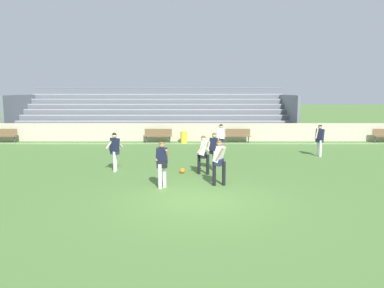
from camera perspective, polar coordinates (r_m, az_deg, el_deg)
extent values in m
plane|color=#517A38|center=(11.86, 1.03, -8.61)|extent=(160.00, 160.00, 0.00)
cube|color=white|center=(24.03, 0.60, 0.04)|extent=(44.00, 0.12, 0.01)
cube|color=beige|center=(25.21, 0.58, 1.82)|extent=(48.00, 0.16, 1.22)
cube|color=#B2B2B7|center=(26.20, -6.11, 1.53)|extent=(20.74, 0.36, 0.08)
cube|color=slate|center=(26.03, -6.15, 1.05)|extent=(20.74, 0.04, 0.39)
cube|color=#B2B2B7|center=(26.92, -5.95, 2.53)|extent=(20.74, 0.36, 0.08)
cube|color=slate|center=(26.74, -5.99, 2.08)|extent=(20.74, 0.04, 0.39)
cube|color=#B2B2B7|center=(27.64, -5.79, 3.49)|extent=(20.74, 0.36, 0.08)
cube|color=slate|center=(27.46, -5.83, 3.05)|extent=(20.74, 0.04, 0.39)
cube|color=#B2B2B7|center=(28.37, -5.64, 4.39)|extent=(20.74, 0.36, 0.08)
cube|color=slate|center=(28.19, -5.68, 3.97)|extent=(20.74, 0.04, 0.39)
cube|color=#B2B2B7|center=(29.11, -5.50, 5.25)|extent=(20.74, 0.36, 0.08)
cube|color=slate|center=(28.92, -5.54, 4.85)|extent=(20.74, 0.04, 0.39)
cube|color=#B2B2B7|center=(29.86, -5.37, 6.07)|extent=(20.74, 0.36, 0.08)
cube|color=slate|center=(29.67, -5.40, 5.68)|extent=(20.74, 0.04, 0.39)
cube|color=#B2B2B7|center=(30.61, -5.24, 6.85)|extent=(20.74, 0.36, 0.08)
cube|color=slate|center=(30.41, -5.27, 6.47)|extent=(20.74, 0.04, 0.39)
cube|color=#B2B2B7|center=(31.36, -5.12, 7.59)|extent=(20.74, 0.36, 0.08)
cube|color=slate|center=(31.17, -5.14, 7.23)|extent=(20.74, 0.04, 0.39)
cube|color=slate|center=(31.48, -24.55, 4.07)|extent=(0.20, 5.73, 3.08)
cube|color=slate|center=(29.55, 14.72, 4.32)|extent=(0.20, 5.73, 3.08)
cylinder|color=slate|center=(31.61, -5.09, 8.59)|extent=(20.74, 0.06, 0.06)
cube|color=brown|center=(24.58, -5.06, 1.25)|extent=(1.80, 0.40, 0.06)
cube|color=brown|center=(24.73, -5.03, 1.87)|extent=(1.80, 0.05, 0.40)
cylinder|color=#47474C|center=(24.69, -6.85, 0.73)|extent=(0.07, 0.07, 0.45)
cylinder|color=#47474C|center=(24.55, -3.24, 0.73)|extent=(0.07, 0.07, 0.45)
cylinder|color=#47474C|center=(27.34, 26.51, 0.64)|extent=(0.07, 0.07, 0.45)
cube|color=brown|center=(24.66, 7.07, 1.24)|extent=(1.80, 0.40, 0.06)
cube|color=brown|center=(24.80, 7.03, 1.86)|extent=(1.80, 0.05, 0.40)
cylinder|color=#47474C|center=(24.60, 5.26, 0.72)|extent=(0.07, 0.07, 0.45)
cylinder|color=#47474C|center=(24.79, 8.85, 0.72)|extent=(0.07, 0.07, 0.45)
cube|color=brown|center=(27.49, -26.91, 1.13)|extent=(1.80, 0.40, 0.06)
cube|color=brown|center=(27.63, -26.78, 1.69)|extent=(1.80, 0.05, 0.40)
cylinder|color=#47474C|center=(27.17, -25.42, 0.67)|extent=(0.07, 0.07, 0.45)
cylinder|color=yellow|center=(24.39, -1.07, 1.06)|extent=(0.45, 0.45, 0.76)
cylinder|color=black|center=(15.27, 2.61, -3.19)|extent=(0.13, 0.13, 0.83)
cylinder|color=black|center=(15.34, 1.26, -3.12)|extent=(0.13, 0.13, 0.83)
cube|color=black|center=(15.23, 1.94, -1.71)|extent=(0.28, 0.39, 0.24)
cube|color=white|center=(15.18, 1.95, -0.59)|extent=(0.40, 0.43, 0.59)
cylinder|color=beige|center=(14.98, 1.65, -0.57)|extent=(0.38, 0.14, 0.46)
cylinder|color=beige|center=(15.37, 2.24, -0.34)|extent=(0.38, 0.14, 0.46)
sphere|color=beige|center=(15.13, 1.95, 0.85)|extent=(0.21, 0.21, 0.21)
sphere|color=brown|center=(15.12, 1.95, 0.93)|extent=(0.20, 0.20, 0.20)
cylinder|color=white|center=(15.95, 3.70, -2.66)|extent=(0.13, 0.13, 0.85)
cylinder|color=white|center=(16.29, 3.50, -2.42)|extent=(0.13, 0.13, 0.85)
cube|color=black|center=(16.05, 3.61, -1.11)|extent=(0.42, 0.37, 0.24)
cube|color=#191E38|center=(16.00, 3.62, -0.05)|extent=(0.48, 0.45, 0.59)
cylinder|color=#D6A884|center=(15.99, 2.86, 0.08)|extent=(0.23, 0.32, 0.49)
cylinder|color=#D6A884|center=(16.01, 4.38, 0.08)|extent=(0.23, 0.32, 0.49)
sphere|color=#D6A884|center=(15.95, 3.63, 1.31)|extent=(0.21, 0.21, 0.21)
sphere|color=brown|center=(15.95, 3.63, 1.39)|extent=(0.20, 0.20, 0.20)
cylinder|color=black|center=(19.61, 4.58, -0.55)|extent=(0.13, 0.13, 0.89)
cylinder|color=black|center=(19.87, 4.67, -0.44)|extent=(0.13, 0.13, 0.89)
cube|color=#232847|center=(19.68, 4.64, 0.73)|extent=(0.42, 0.35, 0.24)
cube|color=white|center=(19.64, 4.65, 1.60)|extent=(0.48, 0.45, 0.59)
cylinder|color=#D6A884|center=(19.62, 4.09, 1.71)|extent=(0.20, 0.31, 0.50)
cylinder|color=#D6A884|center=(19.66, 5.21, 1.71)|extent=(0.20, 0.31, 0.50)
sphere|color=#D6A884|center=(19.60, 4.66, 2.72)|extent=(0.21, 0.21, 0.21)
sphere|color=black|center=(19.60, 4.66, 2.78)|extent=(0.20, 0.20, 0.20)
cylinder|color=black|center=(13.58, 5.09, -4.54)|extent=(0.13, 0.13, 0.88)
cylinder|color=black|center=(13.52, 3.62, -4.58)|extent=(0.13, 0.13, 0.88)
cube|color=#232847|center=(13.46, 4.37, -2.81)|extent=(0.37, 0.42, 0.24)
cube|color=white|center=(13.41, 4.39, -1.55)|extent=(0.51, 0.51, 0.60)
cylinder|color=#A87A5B|center=(13.19, 4.44, -1.55)|extent=(0.30, 0.22, 0.50)
cylinder|color=#A87A5B|center=(13.61, 4.34, -1.24)|extent=(0.30, 0.22, 0.50)
sphere|color=#A87A5B|center=(13.35, 4.41, 0.08)|extent=(0.21, 0.21, 0.21)
sphere|color=brown|center=(13.34, 4.41, 0.17)|extent=(0.20, 0.20, 0.20)
cylinder|color=white|center=(13.30, -4.09, -4.81)|extent=(0.13, 0.13, 0.88)
cylinder|color=white|center=(13.13, -4.78, -5.00)|extent=(0.13, 0.13, 0.88)
cube|color=black|center=(13.12, -4.45, -3.13)|extent=(0.37, 0.23, 0.24)
cube|color=#191E38|center=(13.07, -4.47, -1.84)|extent=(0.39, 0.31, 0.59)
cylinder|color=#A87A5B|center=(12.99, -3.69, -1.72)|extent=(0.09, 0.38, 0.46)
cylinder|color=#A87A5B|center=(13.14, -5.24, -1.62)|extent=(0.09, 0.38, 0.46)
sphere|color=#A87A5B|center=(13.01, -4.49, -0.17)|extent=(0.21, 0.21, 0.21)
sphere|color=brown|center=(13.00, -4.49, -0.08)|extent=(0.20, 0.20, 0.20)
cylinder|color=white|center=(20.41, 19.31, -0.65)|extent=(0.13, 0.13, 0.88)
cylinder|color=white|center=(20.64, 18.95, -0.54)|extent=(0.13, 0.13, 0.88)
cube|color=#232847|center=(20.47, 19.19, 0.57)|extent=(0.41, 0.41, 0.24)
cube|color=#191E38|center=(20.43, 19.23, 1.41)|extent=(0.49, 0.49, 0.59)
cylinder|color=#D6A884|center=(20.30, 18.81, 1.49)|extent=(0.23, 0.23, 0.51)
cylinder|color=#D6A884|center=(20.56, 19.65, 1.53)|extent=(0.23, 0.23, 0.51)
sphere|color=#D6A884|center=(20.39, 19.28, 2.48)|extent=(0.21, 0.21, 0.21)
sphere|color=black|center=(20.39, 19.28, 2.54)|extent=(0.20, 0.20, 0.20)
cylinder|color=white|center=(16.07, -11.63, -2.68)|extent=(0.13, 0.13, 0.88)
cylinder|color=white|center=(16.33, -11.50, -2.50)|extent=(0.13, 0.13, 0.88)
cube|color=#232847|center=(16.13, -11.60, -1.13)|extent=(0.42, 0.39, 0.24)
cube|color=#191E38|center=(16.08, -11.64, -0.08)|extent=(0.48, 0.46, 0.58)
cylinder|color=beige|center=(16.07, -12.34, 0.03)|extent=(0.32, 0.38, 0.42)
cylinder|color=beige|center=(16.09, -10.94, 0.08)|extent=(0.32, 0.38, 0.42)
sphere|color=beige|center=(16.03, -11.68, 1.28)|extent=(0.21, 0.21, 0.21)
sphere|color=black|center=(16.03, -11.68, 1.36)|extent=(0.20, 0.20, 0.20)
sphere|color=orange|center=(15.54, -1.32, -4.12)|extent=(0.22, 0.22, 0.22)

